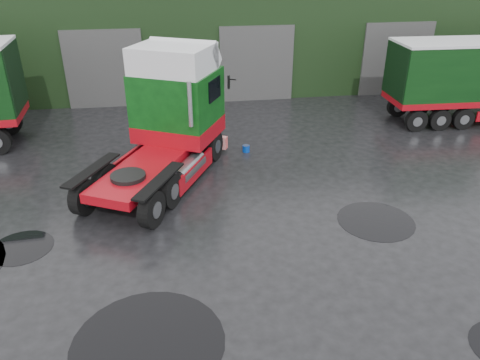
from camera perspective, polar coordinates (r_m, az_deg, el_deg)
name	(u,v)px	position (r m, az deg, el deg)	size (l,w,h in m)	color
ground	(274,245)	(13.80, 4.19, -7.96)	(100.00, 100.00, 0.00)	black
warehouse	(240,24)	(31.70, 0.00, 18.44)	(32.40, 12.40, 6.30)	black
hero_tractor	(152,123)	(16.48, -10.72, 6.83)	(3.19, 7.51, 4.67)	#0A3D10
wash_bucket	(246,149)	(19.70, 0.74, 3.85)	(0.30, 0.30, 0.28)	#062E93
puddle_0	(148,343)	(11.10, -11.13, -18.95)	(3.42, 3.42, 0.01)	black
puddle_1	(376,221)	(15.49, 16.22, -4.79)	(2.43, 2.43, 0.01)	black
puddle_4	(21,248)	(15.06, -25.11, -7.48)	(1.81, 1.81, 0.01)	black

